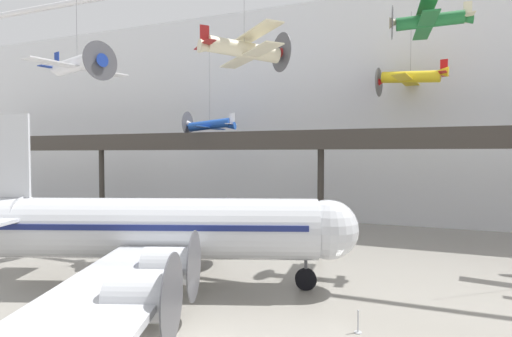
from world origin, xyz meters
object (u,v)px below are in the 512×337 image
Objects in this scene: suspended_plane_cream_biplane at (244,49)px; suspended_plane_white_twin at (77,64)px; suspended_plane_yellow_lowwing at (410,77)px; suspended_plane_green_biplane at (429,20)px; suspended_plane_blue_trainer at (210,125)px; stanchion_barrier at (358,326)px; airliner_silver_main at (155,229)px.

suspended_plane_cream_biplane is 0.85× the size of suspended_plane_white_twin.
suspended_plane_green_biplane is at bearing 105.27° from suspended_plane_yellow_lowwing.
suspended_plane_cream_biplane reaches higher than suspended_plane_white_twin.
suspended_plane_blue_trainer is 26.62m from suspended_plane_green_biplane.
suspended_plane_blue_trainer is 33.31m from stanchion_barrier.
suspended_plane_white_twin is (-10.81, -7.19, -1.84)m from suspended_plane_cream_biplane.
suspended_plane_cream_biplane is 14.14m from suspended_plane_green_biplane.
stanchion_barrier is at bearing -27.36° from airliner_silver_main.
suspended_plane_blue_trainer is at bearing 82.06° from suspended_plane_cream_biplane.
suspended_plane_white_twin is 8.77× the size of stanchion_barrier.
airliner_silver_main is 23.96m from suspended_plane_green_biplane.
airliner_silver_main reaches higher than stanchion_barrier.
suspended_plane_yellow_lowwing is 0.94× the size of suspended_plane_white_twin.
stanchion_barrier is (12.39, -1.70, -3.35)m from airliner_silver_main.
suspended_plane_white_twin is at bearing 52.26° from suspended_plane_yellow_lowwing.
suspended_plane_blue_trainer is 1.38× the size of suspended_plane_yellow_lowwing.
suspended_plane_cream_biplane is at bearing 131.86° from stanchion_barrier.
suspended_plane_green_biplane is 0.78× the size of suspended_plane_yellow_lowwing.
suspended_plane_green_biplane reaches higher than stanchion_barrier.
suspended_plane_cream_biplane is 1.17× the size of suspended_plane_green_biplane.
suspended_plane_cream_biplane is 19.27m from suspended_plane_yellow_lowwing.
stanchion_barrier is (21.72, -4.99, -14.77)m from suspended_plane_white_twin.
suspended_plane_white_twin reaches higher than suspended_plane_blue_trainer.
suspended_plane_green_biplane is at bearing 16.63° from airliner_silver_main.
suspended_plane_cream_biplane is 23.31m from stanchion_barrier.
airliner_silver_main is 3.01× the size of suspended_plane_white_twin.
suspended_plane_white_twin is at bearing 166.35° from suspended_plane_cream_biplane.
suspended_plane_blue_trainer is 11.40× the size of stanchion_barrier.
suspended_plane_green_biplane is 6.41× the size of stanchion_barrier.
suspended_plane_cream_biplane reaches higher than airliner_silver_main.
suspended_plane_green_biplane reaches higher than suspended_plane_cream_biplane.
suspended_plane_cream_biplane is at bearing 62.40° from airliner_silver_main.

